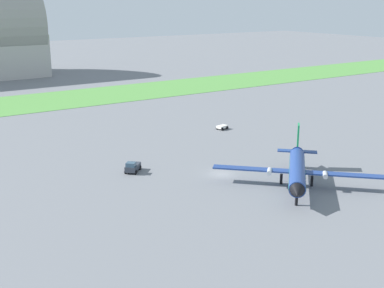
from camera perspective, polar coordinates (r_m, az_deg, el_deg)
name	(u,v)px	position (r m, az deg, el deg)	size (l,w,h in m)	color
ground_plane	(221,174)	(85.30, 3.33, -3.40)	(600.00, 600.00, 0.00)	slate
grass_taxiway_strip	(60,100)	(153.87, -14.66, 4.84)	(360.00, 28.00, 0.08)	#549342
airplane_foreground_turboprop	(297,169)	(80.29, 11.75, -2.79)	(19.86, 19.76, 7.90)	navy
baggage_cart_near_gate	(222,127)	(114.59, 3.41, 1.94)	(2.69, 2.21, 0.90)	white
pushback_tug_midfield	(133,167)	(86.52, -6.70, -2.57)	(3.82, 3.82, 1.95)	#2D333D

